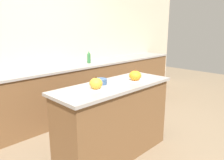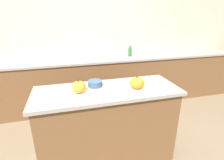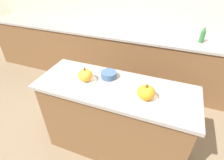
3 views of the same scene
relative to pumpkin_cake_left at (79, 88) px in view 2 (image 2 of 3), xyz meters
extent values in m
plane|color=#847056|center=(0.30, 0.02, -0.98)|extent=(12.00, 12.00, 0.00)
cube|color=beige|center=(0.30, 1.77, 0.27)|extent=(8.00, 0.06, 2.50)
cube|color=brown|center=(0.30, 0.02, -0.54)|extent=(1.47, 0.52, 0.89)
cube|color=gray|center=(0.30, 0.02, -0.08)|extent=(1.53, 0.58, 0.03)
cube|color=brown|center=(0.30, 1.44, -0.54)|extent=(6.00, 0.56, 0.88)
cube|color=gray|center=(0.30, 1.44, -0.08)|extent=(6.00, 0.60, 0.03)
cylinder|color=white|center=(0.00, 0.00, -0.06)|extent=(0.21, 0.21, 0.01)
ellipsoid|color=orange|center=(0.00, 0.00, 0.01)|extent=(0.14, 0.14, 0.12)
cone|color=#4C2D14|center=(0.00, 0.00, 0.08)|extent=(0.03, 0.03, 0.03)
cylinder|color=white|center=(0.60, -0.05, -0.06)|extent=(0.22, 0.22, 0.01)
ellipsoid|color=orange|center=(0.60, -0.05, 0.01)|extent=(0.15, 0.15, 0.12)
cone|color=brown|center=(0.60, -0.05, 0.08)|extent=(0.03, 0.03, 0.04)
cylinder|color=#2D6B38|center=(1.08, 1.44, 0.02)|extent=(0.07, 0.07, 0.16)
cone|color=#2D6B38|center=(1.08, 1.44, 0.13)|extent=(0.06, 0.06, 0.07)
cylinder|color=#3D5B84|center=(0.19, 0.14, -0.03)|extent=(0.15, 0.15, 0.06)
camera|label=1|loc=(-1.47, -1.71, 0.60)|focal=35.00mm
camera|label=2|loc=(-0.09, -1.62, 0.68)|focal=28.00mm
camera|label=3|loc=(0.73, -1.20, 0.93)|focal=28.00mm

